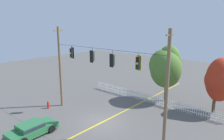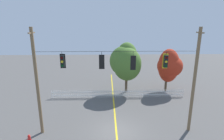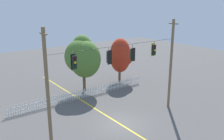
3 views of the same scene
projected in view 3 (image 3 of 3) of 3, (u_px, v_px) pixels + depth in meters
ground at (120, 124)px, 22.09m from camera, size 80.00×80.00×0.00m
lane_centerline_stripe at (120, 124)px, 22.09m from camera, size 0.16×36.00×0.01m
signal_support_span at (120, 75)px, 20.86m from camera, size 13.21×1.10×9.01m
traffic_signal_eastbound_side at (74, 62)px, 17.92m from camera, size 0.43×0.38×1.36m
traffic_signal_westbound_side at (109, 57)px, 19.71m from camera, size 0.43×0.38×1.39m
traffic_signal_northbound_secondary at (132, 54)px, 21.17m from camera, size 0.43×0.38×1.48m
traffic_signal_northbound_primary at (154, 50)px, 22.68m from camera, size 0.43×0.38×1.43m
white_picket_fence at (84, 93)px, 28.01m from camera, size 16.97×0.06×1.06m
autumn_maple_near_fence at (83, 57)px, 29.07m from camera, size 4.18×3.86×6.85m
autumn_maple_mid at (121, 56)px, 33.04m from camera, size 3.44×3.23×5.96m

